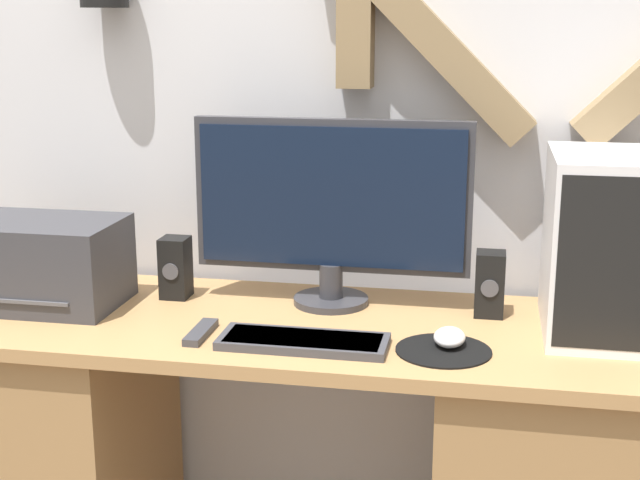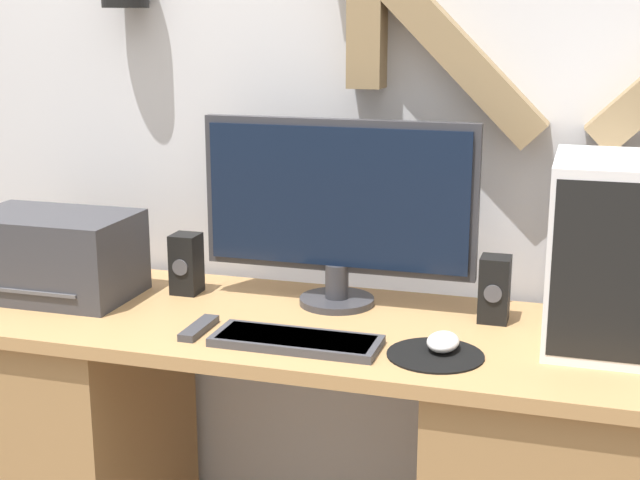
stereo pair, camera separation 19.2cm
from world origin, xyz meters
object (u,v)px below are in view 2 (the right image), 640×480
object	(u,v)px
printer	(53,255)
remote_control	(199,328)
mouse	(443,342)
keyboard	(296,340)
computer_tower	(602,251)
speaker_left	(186,264)
speaker_right	(495,289)
monitor	(338,204)

from	to	relation	value
printer	remote_control	distance (m)	0.47
mouse	remote_control	xyz separation A→B (m)	(-0.52, -0.03, -0.01)
remote_control	keyboard	bearing A→B (deg)	-4.14
printer	computer_tower	bearing A→B (deg)	2.29
keyboard	speaker_left	world-z (taller)	speaker_left
speaker_right	remote_control	world-z (taller)	speaker_right
keyboard	printer	xyz separation A→B (m)	(-0.67, 0.16, 0.09)
printer	speaker_left	size ratio (longest dim) A/B	2.65
speaker_left	remote_control	distance (m)	0.29
mouse	computer_tower	xyz separation A→B (m)	(0.29, 0.16, 0.17)
monitor	mouse	distance (m)	0.43
keyboard	remote_control	xyz separation A→B (m)	(-0.23, 0.02, -0.00)
monitor	mouse	size ratio (longest dim) A/B	6.75
computer_tower	speaker_right	size ratio (longest dim) A/B	2.61
speaker_left	mouse	bearing A→B (deg)	-17.85
speaker_left	speaker_right	distance (m)	0.74
keyboard	speaker_right	bearing A→B (deg)	35.96
monitor	computer_tower	bearing A→B (deg)	-7.97
mouse	speaker_left	size ratio (longest dim) A/B	0.65
speaker_right	computer_tower	bearing A→B (deg)	-16.37
monitor	keyboard	world-z (taller)	monitor
mouse	speaker_left	xyz separation A→B (m)	(-0.66, 0.21, 0.05)
speaker_left	keyboard	bearing A→B (deg)	-35.66
mouse	printer	xyz separation A→B (m)	(-0.96, 0.11, 0.08)
printer	speaker_right	world-z (taller)	printer
monitor	speaker_left	world-z (taller)	monitor
monitor	mouse	xyz separation A→B (m)	(0.29, -0.24, -0.22)
monitor	remote_control	xyz separation A→B (m)	(-0.23, -0.27, -0.23)
monitor	speaker_left	size ratio (longest dim) A/B	4.36
computer_tower	remote_control	size ratio (longest dim) A/B	2.72
keyboard	speaker_right	size ratio (longest dim) A/B	2.36
monitor	speaker_right	size ratio (longest dim) A/B	4.36
speaker_left	speaker_right	bearing A→B (deg)	0.41
printer	speaker_right	distance (m)	1.05
keyboard	computer_tower	bearing A→B (deg)	19.29
computer_tower	speaker_left	xyz separation A→B (m)	(-0.96, 0.06, -0.12)
computer_tower	printer	bearing A→B (deg)	-177.71
mouse	speaker_right	distance (m)	0.24
keyboard	mouse	bearing A→B (deg)	9.78
keyboard	computer_tower	xyz separation A→B (m)	(0.59, 0.21, 0.18)
computer_tower	remote_control	world-z (taller)	computer_tower
mouse	remote_control	bearing A→B (deg)	-176.21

